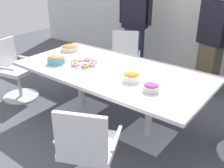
# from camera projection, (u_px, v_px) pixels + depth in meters

# --- Properties ---
(ground_plane) EXTENTS (10.00, 10.00, 0.01)m
(ground_plane) POSITION_uv_depth(u_px,v_px,m) (112.00, 121.00, 3.53)
(ground_plane) COLOR #4C4F56
(conference_table) EXTENTS (2.40, 1.20, 0.75)m
(conference_table) POSITION_uv_depth(u_px,v_px,m) (112.00, 79.00, 3.26)
(conference_table) COLOR silver
(conference_table) RESTS_ON ground
(office_chair_0) EXTENTS (0.74, 0.74, 0.91)m
(office_chair_0) POSITION_uv_depth(u_px,v_px,m) (124.00, 63.00, 4.40)
(office_chair_0) COLOR silver
(office_chair_0) RESTS_ON ground
(office_chair_1) EXTENTS (0.64, 0.64, 0.91)m
(office_chair_1) POSITION_uv_depth(u_px,v_px,m) (15.00, 73.00, 4.01)
(office_chair_1) COLOR silver
(office_chair_1) RESTS_ON ground
(office_chair_2) EXTENTS (0.72, 0.72, 0.91)m
(office_chair_2) POSITION_uv_depth(u_px,v_px,m) (88.00, 154.00, 2.30)
(office_chair_2) COLOR silver
(office_chair_2) RESTS_ON ground
(person_standing_0) EXTENTS (0.61, 0.31, 1.81)m
(person_standing_0) POSITION_uv_depth(u_px,v_px,m) (135.00, 23.00, 4.71)
(person_standing_0) COLOR #232842
(person_standing_0) RESTS_ON ground
(person_standing_1) EXTENTS (0.60, 0.37, 1.69)m
(person_standing_1) POSITION_uv_depth(u_px,v_px,m) (212.00, 40.00, 3.98)
(person_standing_1) COLOR brown
(person_standing_1) RESTS_ON ground
(snack_bowl_chips_orange) EXTENTS (0.20, 0.20, 0.11)m
(snack_bowl_chips_orange) POSITION_uv_depth(u_px,v_px,m) (131.00, 76.00, 2.87)
(snack_bowl_chips_orange) COLOR white
(snack_bowl_chips_orange) RESTS_ON conference_table
(snack_bowl_pretzels) EXTENTS (0.26, 0.26, 0.09)m
(snack_bowl_pretzels) POSITION_uv_depth(u_px,v_px,m) (70.00, 48.00, 3.87)
(snack_bowl_pretzels) COLOR beige
(snack_bowl_pretzels) RESTS_ON conference_table
(snack_bowl_candy_mix) EXTENTS (0.17, 0.17, 0.09)m
(snack_bowl_candy_mix) POSITION_uv_depth(u_px,v_px,m) (151.00, 87.00, 2.65)
(snack_bowl_candy_mix) COLOR beige
(snack_bowl_candy_mix) RESTS_ON conference_table
(snack_bowl_cookies) EXTENTS (0.23, 0.23, 0.12)m
(snack_bowl_cookies) POSITION_uv_depth(u_px,v_px,m) (56.00, 59.00, 3.38)
(snack_bowl_cookies) COLOR #4C9EC6
(snack_bowl_cookies) RESTS_ON conference_table
(donut_platter) EXTENTS (0.35, 0.34, 0.04)m
(donut_platter) POSITION_uv_depth(u_px,v_px,m) (84.00, 63.00, 3.36)
(donut_platter) COLOR white
(donut_platter) RESTS_ON conference_table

